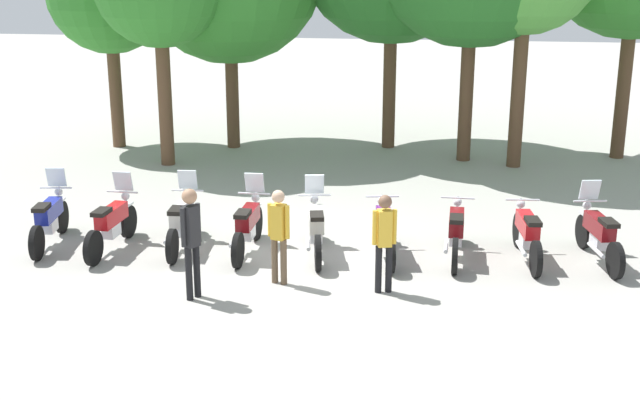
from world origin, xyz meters
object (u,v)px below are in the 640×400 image
Objects in this scene: motorcycle_5 at (385,230)px; motorcycle_7 at (527,234)px; motorcycle_3 at (248,225)px; person_0 at (279,230)px; motorcycle_0 at (49,219)px; motorcycle_1 at (112,223)px; motorcycle_2 at (182,222)px; person_1 at (191,234)px; person_2 at (384,236)px; motorcycle_6 at (456,231)px; motorcycle_4 at (316,227)px; motorcycle_8 at (599,234)px.

motorcycle_7 is (2.53, 0.14, 0.00)m from motorcycle_5.
motorcycle_5 is 2.54m from motorcycle_7.
person_0 is at bearing -149.02° from motorcycle_3.
motorcycle_0 and motorcycle_1 have the same top height.
motorcycle_2 is 2.62m from person_0.
person_1 reaches higher than person_2.
motorcycle_5 is at bearing -109.50° from person_1.
person_2 reaches higher than person_0.
motorcycle_6 and motorcycle_7 have the same top height.
motorcycle_2 is 1.20× the size of person_1.
motorcycle_1 is 1.20× the size of person_1.
motorcycle_1 is at bearing 83.65° from motorcycle_4.
motorcycle_0 and motorcycle_4 have the same top height.
motorcycle_6 is at bearing -92.04° from motorcycle_2.
motorcycle_8 is at bearing -97.22° from motorcycle_4.
person_1 reaches higher than motorcycle_0.
motorcycle_6 is (5.07, 0.21, -0.01)m from motorcycle_2.
person_0 is 0.89× the size of person_1.
motorcycle_2 reaches higher than motorcycle_5.
motorcycle_2 is 5.07m from motorcycle_6.
person_0 is at bearing 97.66° from motorcycle_8.
motorcycle_0 and motorcycle_3 have the same top height.
person_2 is (-1.18, -1.80, 0.46)m from motorcycle_6.
person_1 is at bearing 118.81° from motorcycle_5.
motorcycle_1 is at bearing 83.31° from motorcycle_8.
motorcycle_3 is at bearing 86.89° from motorcycle_7.
motorcycle_1 is 6.35m from motorcycle_6.
motorcycle_3 is 6.33m from motorcycle_8.
person_1 is (-4.18, -2.49, 0.59)m from motorcycle_6.
motorcycle_4 is 5.08m from motorcycle_8.
person_2 reaches higher than motorcycle_7.
motorcycle_0 is at bearing 87.77° from motorcycle_1.
motorcycle_5 is at bearing 82.91° from motorcycle_8.
motorcycle_7 is at bearing 84.25° from motorcycle_8.
motorcycle_3 is 1.00× the size of motorcycle_7.
motorcycle_1 is at bearing -12.03° from person_1.
motorcycle_2 is 1.01× the size of motorcycle_4.
motorcycle_0 is 1.00× the size of motorcycle_7.
person_0 is at bearing 121.27° from motorcycle_6.
motorcycle_0 is 0.99× the size of motorcycle_6.
motorcycle_5 and motorcycle_6 have the same top height.
motorcycle_7 is at bearing -83.52° from motorcycle_1.
person_1 reaches higher than motorcycle_7.
motorcycle_4 is 2.89m from person_1.
motorcycle_7 is 1.34× the size of person_0.
motorcycle_2 is at bearing 88.64° from motorcycle_3.
person_1 is (-6.70, -2.65, 0.57)m from motorcycle_8.
motorcycle_5 is at bearing 86.80° from motorcycle_7.
motorcycle_0 is 1.28m from motorcycle_1.
motorcycle_2 is 1.35× the size of person_0.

